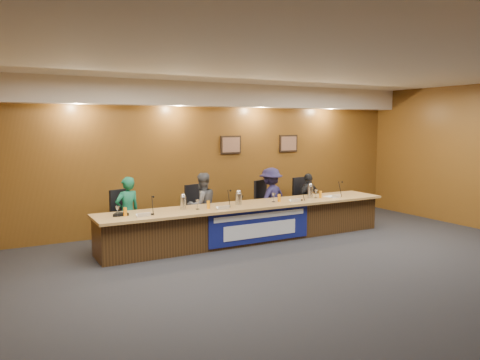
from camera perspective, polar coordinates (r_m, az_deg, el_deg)
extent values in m
plane|color=black|center=(7.56, 10.48, -11.16)|extent=(10.00, 10.00, 0.00)
cube|color=silver|center=(7.25, 11.04, 13.67)|extent=(10.00, 8.00, 0.04)
cube|color=brown|center=(10.62, -3.12, 2.92)|extent=(10.00, 0.04, 3.20)
cube|color=beige|center=(10.39, -2.57, 10.29)|extent=(10.00, 0.50, 0.50)
cube|color=#3C2612|center=(9.39, 1.18, -5.30)|extent=(6.00, 0.80, 0.70)
cube|color=#A97F46|center=(9.27, 1.34, -3.09)|extent=(6.10, 0.95, 0.05)
cube|color=navy|center=(9.03, 2.51, -5.59)|extent=(2.20, 0.02, 0.65)
cube|color=silver|center=(8.98, 2.56, -4.36)|extent=(2.00, 0.01, 0.10)
cube|color=silver|center=(9.04, 2.55, -6.10)|extent=(1.60, 0.01, 0.28)
cube|color=black|center=(10.76, -1.14, 4.31)|extent=(0.52, 0.04, 0.42)
cube|color=black|center=(11.59, 5.91, 4.46)|extent=(0.52, 0.04, 0.42)
imported|color=#10573A|center=(9.06, -13.54, -3.84)|extent=(0.55, 0.43, 1.35)
imported|color=#4D4D52|center=(9.57, -4.65, -3.12)|extent=(0.70, 0.57, 1.34)
imported|color=#1C183E|center=(10.35, 3.77, -2.28)|extent=(1.01, 0.78, 1.37)
imported|color=black|center=(10.95, 8.35, -2.30)|extent=(0.75, 0.45, 1.20)
cube|color=black|center=(9.19, -13.67, -4.92)|extent=(0.60, 0.60, 0.08)
cube|color=black|center=(9.69, -4.88, -4.15)|extent=(0.59, 0.59, 0.08)
cube|color=black|center=(10.46, 3.46, -3.32)|extent=(0.63, 0.63, 0.08)
cube|color=black|center=(11.04, 8.03, -2.84)|extent=(0.53, 0.53, 0.08)
cube|color=white|center=(8.15, -11.62, -4.11)|extent=(0.24, 0.08, 0.10)
cylinder|color=black|center=(8.31, -10.67, -4.12)|extent=(0.07, 0.07, 0.02)
cylinder|color=orange|center=(8.27, -13.82, -3.79)|extent=(0.06, 0.06, 0.15)
cylinder|color=silver|center=(8.24, -14.69, -3.75)|extent=(0.08, 0.08, 0.18)
cube|color=white|center=(8.67, -2.00, -3.32)|extent=(0.24, 0.08, 0.10)
cylinder|color=black|center=(8.92, -1.47, -3.25)|extent=(0.07, 0.07, 0.02)
cylinder|color=orange|center=(8.76, -3.88, -3.02)|extent=(0.06, 0.06, 0.15)
cylinder|color=silver|center=(8.70, -5.20, -3.01)|extent=(0.08, 0.08, 0.18)
cube|color=white|center=(9.55, 6.83, -2.42)|extent=(0.24, 0.08, 0.10)
cylinder|color=black|center=(9.77, 7.48, -2.43)|extent=(0.07, 0.07, 0.02)
cylinder|color=orange|center=(9.57, 4.80, -2.19)|extent=(0.06, 0.06, 0.15)
cylinder|color=silver|center=(9.49, 4.11, -2.17)|extent=(0.08, 0.08, 0.18)
cube|color=white|center=(10.23, 11.63, -1.90)|extent=(0.24, 0.08, 0.10)
cylinder|color=black|center=(10.43, 11.94, -1.93)|extent=(0.07, 0.07, 0.02)
cylinder|color=orange|center=(10.15, 9.78, -1.75)|extent=(0.06, 0.06, 0.15)
cylinder|color=silver|center=(10.11, 9.22, -1.69)|extent=(0.08, 0.08, 0.18)
cylinder|color=silver|center=(8.74, -6.96, -2.80)|extent=(0.11, 0.11, 0.24)
cylinder|color=silver|center=(9.16, -0.18, -2.32)|extent=(0.13, 0.13, 0.23)
cylinder|color=silver|center=(10.09, 8.57, -1.46)|extent=(0.12, 0.12, 0.26)
cylinder|color=black|center=(8.35, -14.44, -4.06)|extent=(0.32, 0.32, 0.05)
cube|color=white|center=(10.34, 11.06, -2.02)|extent=(0.26, 0.33, 0.01)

